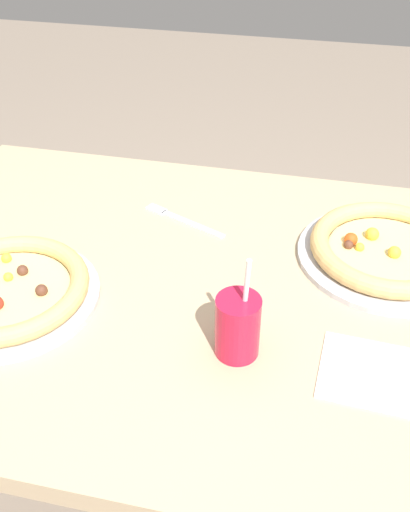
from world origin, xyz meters
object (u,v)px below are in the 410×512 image
Objects in this scene: drink_cup_colored at (238,326)px; pizza_far at (387,250)px; pizza_near at (7,290)px; fork at (181,219)px.

pizza_far is at bearing 51.88° from drink_cup_colored.
fork is at bearing 53.24° from pizza_near.
drink_cup_colored is (0.42, -0.04, 0.03)m from pizza_near.
drink_cup_colored is 0.40m from fork.
pizza_near is 0.95× the size of pizza_far.
pizza_far reaches higher than pizza_near.
drink_cup_colored reaches higher than pizza_far.
pizza_near is at bearing 175.16° from drink_cup_colored.
pizza_near is 1.69× the size of drink_cup_colored.
pizza_far is 0.43m from fork.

